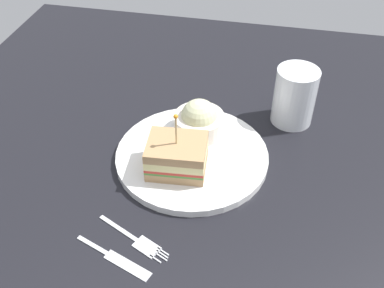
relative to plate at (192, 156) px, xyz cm
name	(u,v)px	position (x,y,z in cm)	size (l,w,h in cm)	color
ground_plane	(192,163)	(0.00, 0.00, -1.63)	(103.02, 103.02, 2.00)	black
plate	(192,156)	(0.00, 0.00, 0.00)	(25.12, 25.12, 1.27)	white
sandwich_half_center	(177,156)	(1.56, 3.92, 3.27)	(9.62, 8.01, 10.66)	tan
coleslaw_bowl	(199,120)	(0.01, -5.83, 3.02)	(8.67, 8.67, 6.24)	silver
drink_glass	(294,98)	(-15.54, -14.06, 4.30)	(7.40, 7.40, 10.49)	gold
fork	(139,241)	(3.67, 18.04, -0.46)	(11.40, 6.15, 0.35)	silver
knife	(116,258)	(5.79, 21.33, -0.46)	(11.79, 5.14, 0.35)	silver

